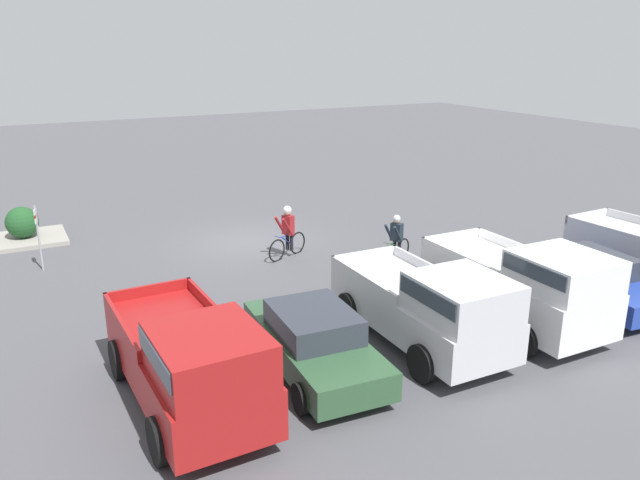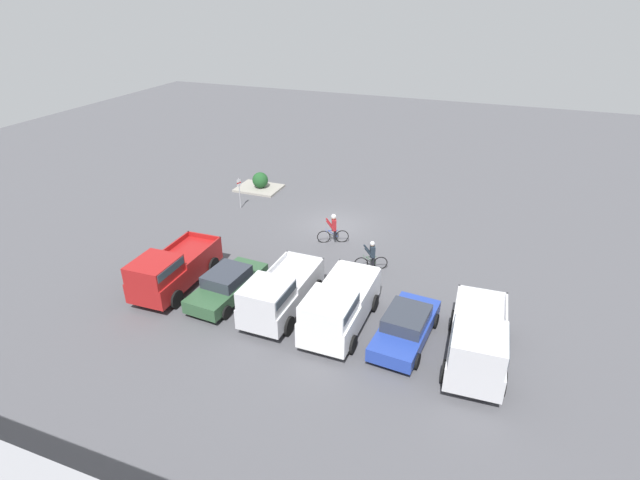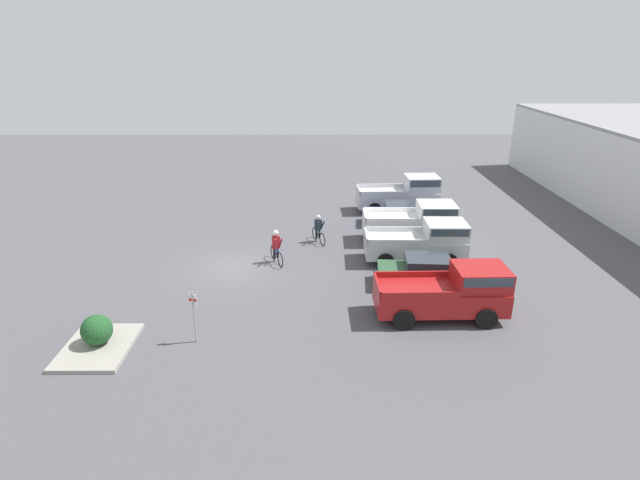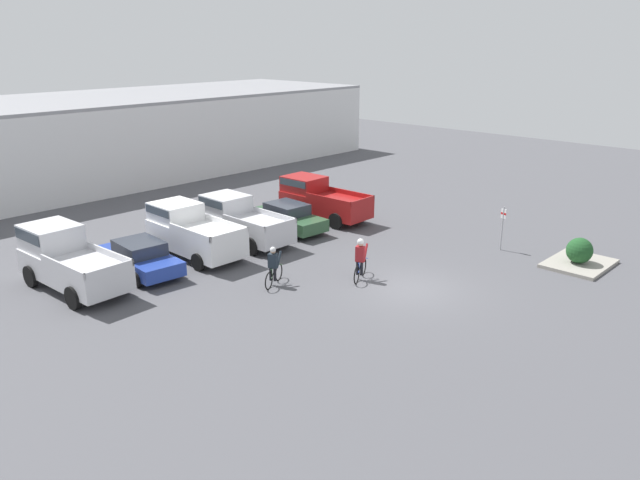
% 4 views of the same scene
% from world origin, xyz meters
% --- Properties ---
extents(ground_plane, '(80.00, 80.00, 0.00)m').
position_xyz_m(ground_plane, '(0.00, 0.00, 0.00)').
color(ground_plane, '#4C4C51').
extents(sedan_0, '(2.26, 4.60, 1.38)m').
position_xyz_m(sedan_0, '(-6.32, 9.36, 0.69)').
color(sedan_0, '#233D9E').
rests_on(sedan_0, ground_plane).
extents(pickup_truck_1, '(2.31, 5.06, 2.23)m').
position_xyz_m(pickup_truck_1, '(-3.51, 9.69, 1.14)').
color(pickup_truck_1, white).
rests_on(pickup_truck_1, ground_plane).
extents(pickup_truck_2, '(2.25, 5.07, 2.12)m').
position_xyz_m(pickup_truck_2, '(-0.71, 9.59, 1.10)').
color(pickup_truck_2, silver).
rests_on(pickup_truck_2, ground_plane).
extents(sedan_1, '(2.17, 4.56, 1.42)m').
position_xyz_m(sedan_1, '(2.08, 9.21, 0.71)').
color(sedan_1, '#2D5133').
rests_on(sedan_1, ground_plane).
extents(pickup_truck_3, '(2.27, 5.23, 2.17)m').
position_xyz_m(pickup_truck_3, '(4.88, 9.59, 1.13)').
color(pickup_truck_3, maroon).
rests_on(pickup_truck_3, ground_plane).
extents(cyclist_0, '(1.67, 0.79, 1.77)m').
position_xyz_m(cyclist_0, '(-0.59, 2.13, 0.90)').
color(cyclist_0, black).
rests_on(cyclist_0, ground_plane).
extents(cyclist_1, '(1.60, 0.76, 1.62)m').
position_xyz_m(cyclist_1, '(-3.43, 4.27, 0.80)').
color(cyclist_1, black).
rests_on(cyclist_1, ground_plane).
extents(fire_lane_sign, '(0.11, 0.30, 2.08)m').
position_xyz_m(fire_lane_sign, '(6.74, -0.29, 1.26)').
color(fire_lane_sign, '#9E9EA3').
rests_on(fire_lane_sign, ground_plane).
extents(curb_island, '(3.06, 2.38, 0.15)m').
position_xyz_m(curb_island, '(7.20, -3.78, 0.07)').
color(curb_island, gray).
rests_on(curb_island, ground_plane).
extents(shrub, '(1.12, 1.12, 1.12)m').
position_xyz_m(shrub, '(7.06, -3.78, 0.71)').
color(shrub, '#1E4C23').
rests_on(shrub, curb_island).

